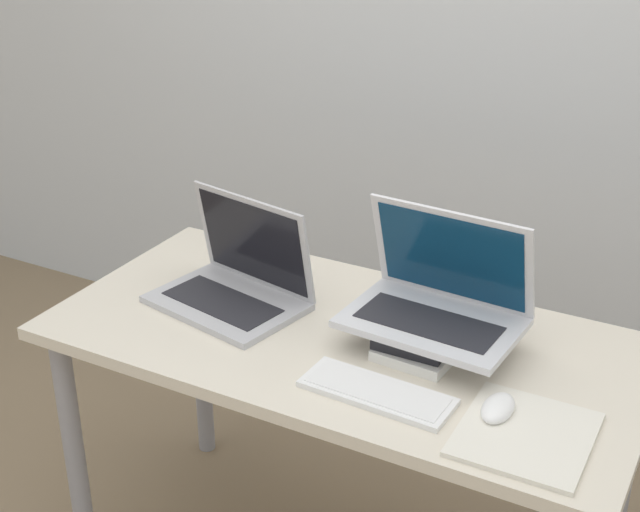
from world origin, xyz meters
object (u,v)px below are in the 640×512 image
Objects in this scene: laptop_on_books at (438,300)px; mouse at (498,408)px; laptop_left at (235,282)px; notepad at (525,434)px; wireless_keyboard at (377,392)px; book_stack at (426,333)px.

laptop_on_books is 3.63× the size of mouse.
laptop_left is 0.79m from notepad.
laptop_left is at bearing -175.47° from laptop_on_books.
laptop_on_books is (0.50, 0.04, 0.06)m from laptop_left.
wireless_keyboard is 2.99× the size of mouse.
notepad is at bearing -37.23° from book_stack.
laptop_left is 0.51m from wireless_keyboard.
laptop_left is at bearing 156.71° from wireless_keyboard.
book_stack is at bearing 87.58° from wireless_keyboard.
laptop_left is at bearing -176.64° from book_stack.
wireless_keyboard is 0.30m from notepad.
notepad is (0.30, 0.01, -0.00)m from wireless_keyboard.
laptop_on_books reaches higher than book_stack.
wireless_keyboard is at bearing -96.91° from laptop_on_books.
book_stack is at bearing 140.94° from mouse.
notepad is (0.27, -0.23, -0.10)m from laptop_on_books.
book_stack is 0.23m from wireless_keyboard.
book_stack is 0.08m from laptop_on_books.
laptop_left reaches higher than wireless_keyboard.
book_stack is 0.81× the size of wireless_keyboard.
wireless_keyboard is (-0.01, -0.23, -0.02)m from book_stack.
book_stack is 0.37m from notepad.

